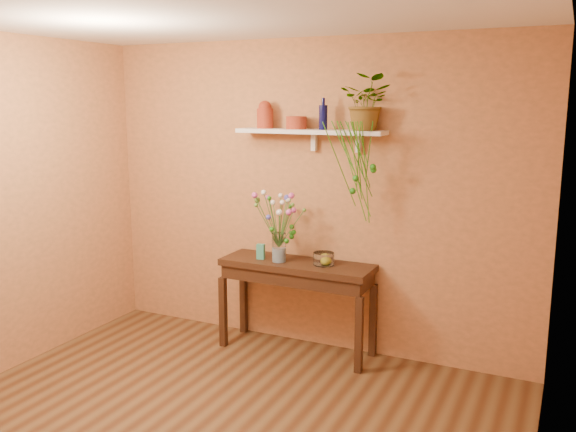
{
  "coord_description": "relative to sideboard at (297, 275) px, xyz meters",
  "views": [
    {
      "loc": [
        2.09,
        -2.86,
        2.18
      ],
      "look_at": [
        0.0,
        1.55,
        1.25
      ],
      "focal_mm": 38.05,
      "sensor_mm": 36.0,
      "label": 1
    }
  ],
  "objects": [
    {
      "name": "carton",
      "position": [
        -0.33,
        -0.05,
        0.18
      ],
      "size": [
        0.07,
        0.06,
        0.13
      ],
      "primitive_type": "cube",
      "rotation": [
        0.0,
        0.0,
        0.18
      ],
      "color": "teal",
      "rests_on": "sideboard"
    },
    {
      "name": "sideboard",
      "position": [
        0.0,
        0.0,
        0.0
      ],
      "size": [
        1.33,
        0.43,
        0.81
      ],
      "color": "#3D2514",
      "rests_on": "ground"
    },
    {
      "name": "plant_fronds",
      "position": [
        0.56,
        -0.04,
        0.96
      ],
      "size": [
        0.37,
        0.45,
        0.83
      ],
      "color": "#236D14",
      "rests_on": "wall_shelf"
    },
    {
      "name": "terracotta_jug",
      "position": [
        -0.36,
        0.12,
        1.36
      ],
      "size": [
        0.18,
        0.18,
        0.24
      ],
      "color": "#9A3321",
      "rests_on": "wall_shelf"
    },
    {
      "name": "blue_bottle",
      "position": [
        0.19,
        0.09,
        1.35
      ],
      "size": [
        0.09,
        0.09,
        0.26
      ],
      "color": "#0A0B39",
      "rests_on": "wall_shelf"
    },
    {
      "name": "wall_shelf",
      "position": [
        0.08,
        0.11,
        1.22
      ],
      "size": [
        1.3,
        0.24,
        0.19
      ],
      "color": "white",
      "rests_on": "room"
    },
    {
      "name": "room",
      "position": [
        0.02,
        -1.77,
        0.66
      ],
      "size": [
        4.04,
        4.04,
        2.7
      ],
      "color": "brown",
      "rests_on": "ground"
    },
    {
      "name": "terracotta_pot",
      "position": [
        -0.06,
        0.11,
        1.3
      ],
      "size": [
        0.21,
        0.21,
        0.11
      ],
      "primitive_type": "cylinder",
      "rotation": [
        0.0,
        0.0,
        -0.23
      ],
      "color": "#9A3321",
      "rests_on": "wall_shelf"
    },
    {
      "name": "lemon",
      "position": [
        0.26,
        0.0,
        0.16
      ],
      "size": [
        0.07,
        0.07,
        0.07
      ],
      "primitive_type": "sphere",
      "color": "yellow",
      "rests_on": "glass_bowl"
    },
    {
      "name": "glass_bowl",
      "position": [
        0.24,
        0.01,
        0.17
      ],
      "size": [
        0.18,
        0.18,
        0.11
      ],
      "color": "white",
      "rests_on": "sideboard"
    },
    {
      "name": "bouquet",
      "position": [
        -0.14,
        -0.05,
        0.56
      ],
      "size": [
        0.46,
        0.42,
        0.5
      ],
      "color": "#386B28",
      "rests_on": "glass_vase"
    },
    {
      "name": "spider_plant",
      "position": [
        0.56,
        0.12,
        1.47
      ],
      "size": [
        0.4,
        0.35,
        0.45
      ],
      "primitive_type": "imported",
      "rotation": [
        0.0,
        0.0,
        -0.0
      ],
      "color": "#236D14",
      "rests_on": "wall_shelf"
    },
    {
      "name": "glass_vase",
      "position": [
        -0.14,
        -0.06,
        0.22
      ],
      "size": [
        0.12,
        0.12,
        0.25
      ],
      "color": "white",
      "rests_on": "sideboard"
    }
  ]
}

